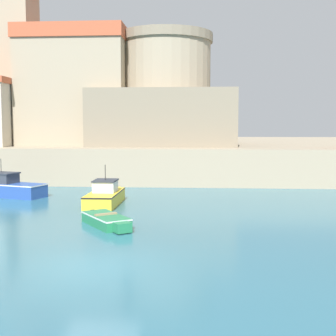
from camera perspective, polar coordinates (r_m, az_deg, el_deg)
ground_plane at (r=15.93m, az=-8.36°, el=-11.73°), size 200.00×200.00×0.00m
quay_seawall at (r=54.87m, az=0.62°, el=1.84°), size 120.00×40.00×2.87m
motorboat_yellow_1 at (r=27.83m, az=-7.64°, el=-3.33°), size 1.68×5.22×2.35m
dinghy_green_2 at (r=21.88m, az=-7.45°, el=-6.32°), size 2.85×3.49×0.58m
motorboat_blue_4 at (r=32.71m, az=-19.51°, el=-2.22°), size 6.47×3.40×2.46m
church at (r=48.09m, az=-10.78°, el=9.72°), size 13.69×16.30×16.07m
fortress at (r=43.60m, az=-0.29°, el=7.71°), size 12.42×12.42×10.08m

